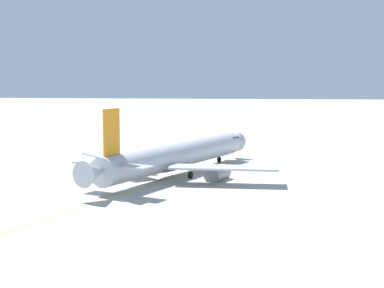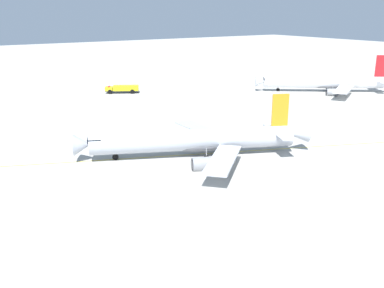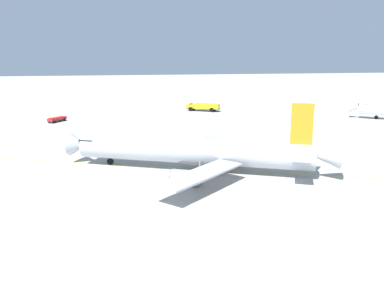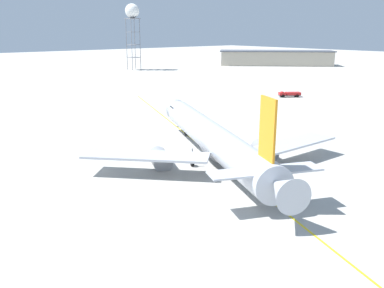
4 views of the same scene
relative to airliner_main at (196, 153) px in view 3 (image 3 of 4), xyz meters
The scene contains 5 objects.
ground_plane 3.87m from the airliner_main, 161.95° to the left, with size 600.00×600.00×0.00m, color #ADAAA3.
airliner_main is the anchor object (origin of this frame).
fire_tender_truck 68.43m from the airliner_main, 103.28° to the right, with size 10.77×7.88×2.50m.
ops_pickup_truck 60.17m from the airliner_main, 62.05° to the right, with size 4.79×5.70×1.41m.
taxiway_centreline 3.40m from the airliner_main, behind, with size 114.68×46.12×0.01m.
Camera 3 is at (14.55, 60.15, 18.23)m, focal length 37.81 mm.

